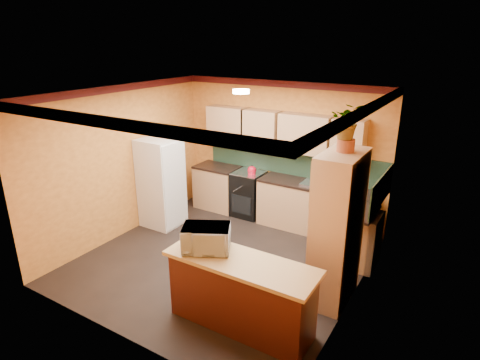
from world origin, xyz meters
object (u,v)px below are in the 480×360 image
pantry (337,229)px  breakfast_bar (241,295)px  fridge (161,183)px  base_cabinets_back (276,201)px  microwave (206,238)px  stove (248,194)px

pantry → breakfast_bar: size_ratio=1.17×
fridge → pantry: size_ratio=0.81×
base_cabinets_back → microwave: (0.49, -2.97, 0.65)m
stove → breakfast_bar: bearing=-61.5°
base_cabinets_back → fridge: fridge is taller
pantry → microwave: pantry is taller
pantry → breakfast_bar: pantry is taller
base_cabinets_back → fridge: (-1.83, -1.23, 0.41)m
stove → microwave: bearing=-69.5°
stove → fridge: bearing=-134.5°
base_cabinets_back → breakfast_bar: size_ratio=2.03×
base_cabinets_back → stove: stove is taller
fridge → breakfast_bar: fridge is taller
stove → fridge: (-1.20, -1.23, 0.39)m
fridge → pantry: 3.65m
stove → breakfast_bar: stove is taller
pantry → stove: bearing=143.0°
microwave → stove: bearing=82.3°
stove → pantry: 3.06m
fridge → base_cabinets_back: bearing=33.8°
breakfast_bar → stove: bearing=118.5°
fridge → microwave: fridge is taller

